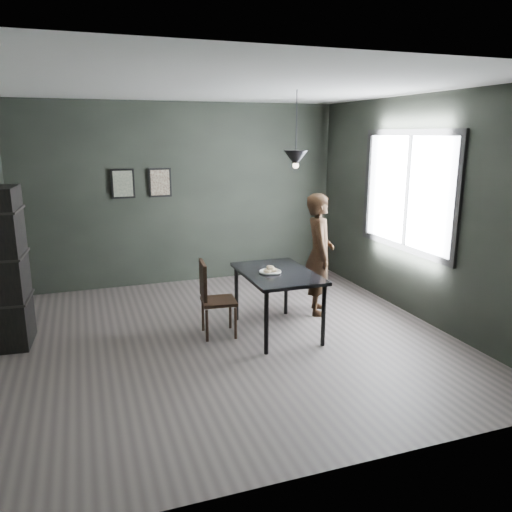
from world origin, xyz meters
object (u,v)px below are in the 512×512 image
object	(u,v)px
white_plate	(270,272)
woman	(319,254)
shelf_unit	(8,268)
pendant_lamp	(296,158)
cafe_table	(277,278)
wood_chair	(212,294)

from	to	relation	value
white_plate	woman	bearing A→B (deg)	28.86
shelf_unit	woman	bearing A→B (deg)	1.26
shelf_unit	pendant_lamp	xyz separation A→B (m)	(3.17, -0.56, 1.16)
cafe_table	wood_chair	distance (m)	0.79
cafe_table	white_plate	bearing A→B (deg)	-174.10
white_plate	woman	distance (m)	0.99
pendant_lamp	white_plate	bearing A→B (deg)	-162.34
woman	shelf_unit	world-z (taller)	shelf_unit
shelf_unit	cafe_table	bearing A→B (deg)	-8.48
wood_chair	white_plate	bearing A→B (deg)	-8.35
cafe_table	pendant_lamp	world-z (taller)	pendant_lamp
white_plate	pendant_lamp	bearing A→B (deg)	17.66
cafe_table	shelf_unit	size ratio (longest dim) A/B	0.67
woman	wood_chair	size ratio (longest dim) A/B	1.77
woman	shelf_unit	size ratio (longest dim) A/B	0.89
white_plate	wood_chair	size ratio (longest dim) A/B	0.26
white_plate	cafe_table	bearing A→B (deg)	5.90
cafe_table	shelf_unit	xyz separation A→B (m)	(-2.92, 0.66, 0.22)
pendant_lamp	cafe_table	bearing A→B (deg)	-158.20
shelf_unit	pendant_lamp	world-z (taller)	pendant_lamp
wood_chair	shelf_unit	xyz separation A→B (m)	(-2.16, 0.50, 0.38)
wood_chair	shelf_unit	world-z (taller)	shelf_unit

